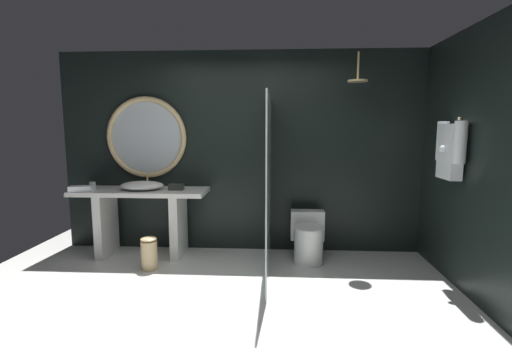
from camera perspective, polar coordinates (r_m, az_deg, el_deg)
ground_plane at (r=3.54m, az=-4.79°, el=-19.50°), size 5.76×5.76×0.00m
back_wall_panel at (r=5.04m, az=-1.87°, el=4.21°), size 4.80×0.10×2.60m
side_wall_right at (r=4.31m, az=29.36°, el=2.54°), size 0.10×2.47×2.60m
vanity_counter at (r=5.06m, az=-16.73°, el=-4.51°), size 1.66×0.60×0.85m
vessel_sink at (r=4.98m, az=-16.69°, el=-0.72°), size 0.54×0.44×0.19m
tumbler_cup at (r=5.24m, az=-23.28°, el=-0.68°), size 0.08×0.08×0.09m
tissue_box at (r=4.86m, az=-11.85°, el=-0.96°), size 0.18×0.11×0.07m
round_wall_mirror at (r=5.22m, az=-16.08°, el=6.21°), size 1.06×0.07×1.06m
shower_glass_panel at (r=4.21m, az=1.90°, el=-0.88°), size 0.02×1.60×1.97m
rain_shower_head at (r=4.76m, az=14.98°, el=14.49°), size 0.24×0.24×0.34m
hanging_bathrobe at (r=4.36m, az=27.08°, el=4.33°), size 0.20×0.52×0.63m
toilet at (r=4.76m, az=7.81°, el=-8.47°), size 0.42×0.56×0.59m
waste_bin at (r=4.64m, az=-15.70°, el=-10.38°), size 0.19×0.19×0.39m
folded_hand_towel at (r=5.10m, az=-24.74°, el=-1.13°), size 0.29×0.20×0.07m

